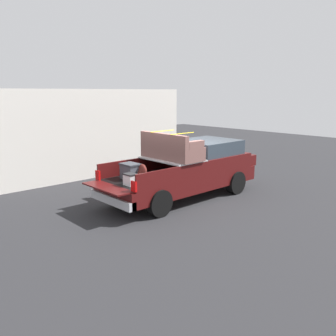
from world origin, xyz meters
The scene contains 4 objects.
ground_plane centered at (0.00, 0.00, 0.00)m, with size 40.00×40.00×0.00m, color #262628.
pickup_truck centered at (0.35, 0.00, 0.95)m, with size 6.05×2.06×2.23m.
building_facade centered at (-0.20, 4.63, 1.78)m, with size 8.45×0.36×3.57m, color silver.
trash_can centered at (3.92, 3.23, 0.50)m, with size 0.60×0.60×0.98m.
Camera 1 is at (-8.18, -8.27, 3.46)m, focal length 38.84 mm.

